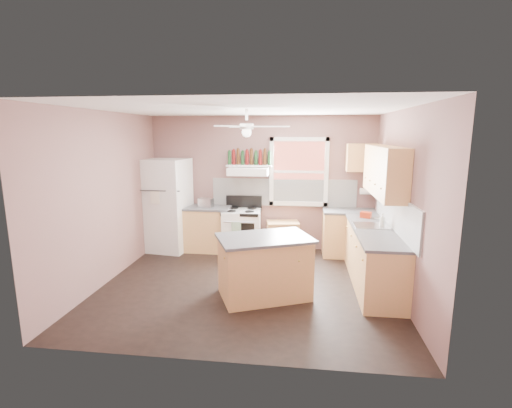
# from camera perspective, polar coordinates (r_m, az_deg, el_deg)

# --- Properties ---
(floor) EXTENTS (4.50, 4.50, 0.00)m
(floor) POSITION_cam_1_polar(r_m,az_deg,el_deg) (5.97, -1.34, -12.39)
(floor) COLOR black
(floor) RESTS_ON ground
(ceiling) EXTENTS (4.50, 4.50, 0.00)m
(ceiling) POSITION_cam_1_polar(r_m,az_deg,el_deg) (5.50, -1.47, 14.43)
(ceiling) COLOR white
(ceiling) RESTS_ON ground
(wall_back) EXTENTS (4.50, 0.05, 2.70)m
(wall_back) POSITION_cam_1_polar(r_m,az_deg,el_deg) (7.56, 0.86, 3.21)
(wall_back) COLOR brown
(wall_back) RESTS_ON ground
(wall_right) EXTENTS (0.05, 4.00, 2.70)m
(wall_right) POSITION_cam_1_polar(r_m,az_deg,el_deg) (5.71, 21.81, -0.09)
(wall_right) COLOR brown
(wall_right) RESTS_ON ground
(wall_left) EXTENTS (0.05, 4.00, 2.70)m
(wall_left) POSITION_cam_1_polar(r_m,az_deg,el_deg) (6.32, -22.25, 0.88)
(wall_left) COLOR brown
(wall_left) RESTS_ON ground
(backsplash_back) EXTENTS (2.90, 0.03, 0.55)m
(backsplash_back) POSITION_cam_1_polar(r_m,az_deg,el_deg) (7.51, 4.24, 1.78)
(backsplash_back) COLOR white
(backsplash_back) RESTS_ON wall_back
(backsplash_right) EXTENTS (0.03, 2.60, 0.55)m
(backsplash_right) POSITION_cam_1_polar(r_m,az_deg,el_deg) (6.02, 20.62, -1.17)
(backsplash_right) COLOR white
(backsplash_right) RESTS_ON wall_right
(window_view) EXTENTS (1.00, 0.02, 1.20)m
(window_view) POSITION_cam_1_polar(r_m,az_deg,el_deg) (7.45, 6.60, 4.95)
(window_view) COLOR brown
(window_view) RESTS_ON wall_back
(window_frame) EXTENTS (1.16, 0.07, 1.36)m
(window_frame) POSITION_cam_1_polar(r_m,az_deg,el_deg) (7.42, 6.60, 4.93)
(window_frame) COLOR white
(window_frame) RESTS_ON wall_back
(refrigerator) EXTENTS (0.88, 0.86, 1.85)m
(refrigerator) POSITION_cam_1_polar(r_m,az_deg,el_deg) (7.68, -13.40, -0.17)
(refrigerator) COLOR white
(refrigerator) RESTS_ON floor
(base_cabinet_left) EXTENTS (0.90, 0.60, 0.86)m
(base_cabinet_left) POSITION_cam_1_polar(r_m,az_deg,el_deg) (7.62, -7.40, -3.89)
(base_cabinet_left) COLOR tan
(base_cabinet_left) RESTS_ON floor
(counter_left) EXTENTS (0.92, 0.62, 0.04)m
(counter_left) POSITION_cam_1_polar(r_m,az_deg,el_deg) (7.51, -7.48, -0.57)
(counter_left) COLOR #444447
(counter_left) RESTS_ON base_cabinet_left
(toaster) EXTENTS (0.31, 0.22, 0.18)m
(toaster) POSITION_cam_1_polar(r_m,az_deg,el_deg) (7.45, -7.73, 0.19)
(toaster) COLOR silver
(toaster) RESTS_ON counter_left
(stove) EXTENTS (0.78, 0.69, 0.86)m
(stove) POSITION_cam_1_polar(r_m,az_deg,el_deg) (7.41, -2.20, -4.21)
(stove) COLOR white
(stove) RESTS_ON floor
(range_hood) EXTENTS (0.78, 0.50, 0.14)m
(range_hood) POSITION_cam_1_polar(r_m,az_deg,el_deg) (7.29, -1.17, 5.06)
(range_hood) COLOR white
(range_hood) RESTS_ON wall_back
(bottle_shelf) EXTENTS (0.90, 0.26, 0.03)m
(bottle_shelf) POSITION_cam_1_polar(r_m,az_deg,el_deg) (7.40, -1.04, 5.92)
(bottle_shelf) COLOR white
(bottle_shelf) RESTS_ON range_hood
(cart) EXTENTS (0.68, 0.51, 0.62)m
(cart) POSITION_cam_1_polar(r_m,az_deg,el_deg) (7.47, 4.13, -5.07)
(cart) COLOR tan
(cart) RESTS_ON floor
(base_cabinet_corner) EXTENTS (1.00, 0.60, 0.86)m
(base_cabinet_corner) POSITION_cam_1_polar(r_m,az_deg,el_deg) (7.44, 14.12, -4.48)
(base_cabinet_corner) COLOR tan
(base_cabinet_corner) RESTS_ON floor
(base_cabinet_right) EXTENTS (0.60, 2.20, 0.86)m
(base_cabinet_right) POSITION_cam_1_polar(r_m,az_deg,el_deg) (6.15, 17.55, -7.93)
(base_cabinet_right) COLOR tan
(base_cabinet_right) RESTS_ON floor
(counter_corner) EXTENTS (1.02, 0.62, 0.04)m
(counter_corner) POSITION_cam_1_polar(r_m,az_deg,el_deg) (7.34, 14.29, -1.09)
(counter_corner) COLOR #444447
(counter_corner) RESTS_ON base_cabinet_corner
(counter_right) EXTENTS (0.62, 2.22, 0.04)m
(counter_right) POSITION_cam_1_polar(r_m,az_deg,el_deg) (6.02, 17.70, -3.87)
(counter_right) COLOR #444447
(counter_right) RESTS_ON base_cabinet_right
(sink) EXTENTS (0.55, 0.45, 0.03)m
(sink) POSITION_cam_1_polar(r_m,az_deg,el_deg) (6.21, 17.38, -3.27)
(sink) COLOR silver
(sink) RESTS_ON counter_right
(faucet) EXTENTS (0.03, 0.03, 0.14)m
(faucet) POSITION_cam_1_polar(r_m,az_deg,el_deg) (6.22, 18.87, -2.62)
(faucet) COLOR silver
(faucet) RESTS_ON sink
(upper_cabinet_right) EXTENTS (0.33, 1.80, 0.76)m
(upper_cabinet_right) POSITION_cam_1_polar(r_m,az_deg,el_deg) (6.09, 19.15, 4.82)
(upper_cabinet_right) COLOR tan
(upper_cabinet_right) RESTS_ON wall_right
(upper_cabinet_corner) EXTENTS (0.60, 0.33, 0.52)m
(upper_cabinet_corner) POSITION_cam_1_polar(r_m,az_deg,el_deg) (7.36, 16.09, 6.88)
(upper_cabinet_corner) COLOR tan
(upper_cabinet_corner) RESTS_ON wall_back
(paper_towel) EXTENTS (0.26, 0.12, 0.12)m
(paper_towel) POSITION_cam_1_polar(r_m,az_deg,el_deg) (7.48, 16.70, 1.88)
(paper_towel) COLOR white
(paper_towel) RESTS_ON wall_back
(island) EXTENTS (1.43, 1.19, 0.86)m
(island) POSITION_cam_1_polar(r_m,az_deg,el_deg) (5.46, 1.30, -9.82)
(island) COLOR tan
(island) RESTS_ON floor
(island_top) EXTENTS (1.53, 1.29, 0.04)m
(island_top) POSITION_cam_1_polar(r_m,az_deg,el_deg) (5.32, 1.32, -5.28)
(island_top) COLOR #444447
(island_top) RESTS_ON island
(ceiling_fan_hub) EXTENTS (0.20, 0.20, 0.08)m
(ceiling_fan_hub) POSITION_cam_1_polar(r_m,az_deg,el_deg) (5.49, -1.45, 11.83)
(ceiling_fan_hub) COLOR white
(ceiling_fan_hub) RESTS_ON ceiling
(soap_bottle) EXTENTS (0.09, 0.09, 0.22)m
(soap_bottle) POSITION_cam_1_polar(r_m,az_deg,el_deg) (6.15, 18.85, -2.38)
(soap_bottle) COLOR silver
(soap_bottle) RESTS_ON counter_right
(red_caddy) EXTENTS (0.21, 0.18, 0.10)m
(red_caddy) POSITION_cam_1_polar(r_m,az_deg,el_deg) (6.76, 16.54, -1.61)
(red_caddy) COLOR #BA2C0F
(red_caddy) RESTS_ON counter_right
(wine_bottles) EXTENTS (0.86, 0.06, 0.31)m
(wine_bottles) POSITION_cam_1_polar(r_m,az_deg,el_deg) (7.39, -1.04, 7.15)
(wine_bottles) COLOR #143819
(wine_bottles) RESTS_ON bottle_shelf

